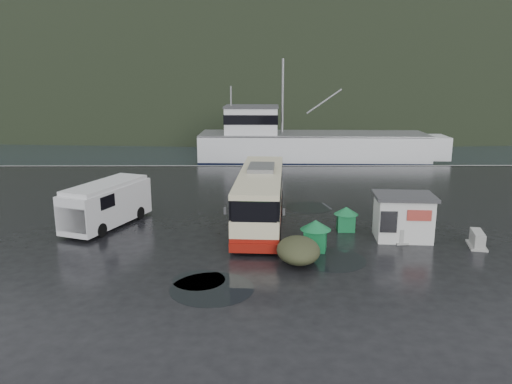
{
  "coord_description": "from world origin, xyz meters",
  "views": [
    {
      "loc": [
        0.08,
        -25.18,
        8.27
      ],
      "look_at": [
        0.28,
        2.46,
        1.7
      ],
      "focal_mm": 35.0,
      "sensor_mm": 36.0,
      "label": 1
    }
  ],
  "objects_px": {
    "coach_bus": "(260,222)",
    "jersey_barrier_b": "(476,247)",
    "waste_bin_left": "(345,230)",
    "waste_bin_right": "(315,250)",
    "dome_tent": "(298,261)",
    "white_van": "(108,226)",
    "ticket_kiosk": "(402,239)",
    "fishing_trawler": "(312,153)",
    "jersey_barrier_a": "(399,240)"
  },
  "relations": [
    {
      "from": "waste_bin_left",
      "to": "jersey_barrier_b",
      "type": "relative_size",
      "value": 0.85
    },
    {
      "from": "coach_bus",
      "to": "waste_bin_right",
      "type": "height_order",
      "value": "coach_bus"
    },
    {
      "from": "dome_tent",
      "to": "jersey_barrier_b",
      "type": "height_order",
      "value": "dome_tent"
    },
    {
      "from": "coach_bus",
      "to": "jersey_barrier_a",
      "type": "bearing_deg",
      "value": -20.44
    },
    {
      "from": "ticket_kiosk",
      "to": "fishing_trawler",
      "type": "relative_size",
      "value": 0.11
    },
    {
      "from": "waste_bin_left",
      "to": "ticket_kiosk",
      "type": "bearing_deg",
      "value": -28.05
    },
    {
      "from": "jersey_barrier_a",
      "to": "waste_bin_left",
      "type": "bearing_deg",
      "value": 145.6
    },
    {
      "from": "waste_bin_right",
      "to": "dome_tent",
      "type": "distance_m",
      "value": 1.79
    },
    {
      "from": "coach_bus",
      "to": "waste_bin_right",
      "type": "distance_m",
      "value": 5.27
    },
    {
      "from": "white_van",
      "to": "ticket_kiosk",
      "type": "distance_m",
      "value": 15.92
    },
    {
      "from": "dome_tent",
      "to": "ticket_kiosk",
      "type": "distance_m",
      "value": 6.46
    },
    {
      "from": "coach_bus",
      "to": "waste_bin_left",
      "type": "distance_m",
      "value": 4.84
    },
    {
      "from": "white_van",
      "to": "ticket_kiosk",
      "type": "height_order",
      "value": "white_van"
    },
    {
      "from": "coach_bus",
      "to": "ticket_kiosk",
      "type": "distance_m",
      "value": 7.81
    },
    {
      "from": "white_van",
      "to": "coach_bus",
      "type": "bearing_deg",
      "value": 25.47
    },
    {
      "from": "jersey_barrier_b",
      "to": "fishing_trawler",
      "type": "distance_m",
      "value": 30.29
    },
    {
      "from": "white_van",
      "to": "jersey_barrier_b",
      "type": "relative_size",
      "value": 3.83
    },
    {
      "from": "coach_bus",
      "to": "fishing_trawler",
      "type": "xyz_separation_m",
      "value": [
        6.0,
        25.74,
        0.0
      ]
    },
    {
      "from": "dome_tent",
      "to": "fishing_trawler",
      "type": "relative_size",
      "value": 0.1
    },
    {
      "from": "waste_bin_right",
      "to": "jersey_barrier_a",
      "type": "xyz_separation_m",
      "value": [
        4.45,
        1.41,
        0.0
      ]
    },
    {
      "from": "waste_bin_right",
      "to": "ticket_kiosk",
      "type": "height_order",
      "value": "ticket_kiosk"
    },
    {
      "from": "coach_bus",
      "to": "jersey_barrier_b",
      "type": "distance_m",
      "value": 11.36
    },
    {
      "from": "waste_bin_left",
      "to": "dome_tent",
      "type": "xyz_separation_m",
      "value": [
        -2.98,
        -4.58,
        0.0
      ]
    },
    {
      "from": "waste_bin_left",
      "to": "waste_bin_right",
      "type": "relative_size",
      "value": 0.88
    },
    {
      "from": "waste_bin_right",
      "to": "fishing_trawler",
      "type": "relative_size",
      "value": 0.05
    },
    {
      "from": "coach_bus",
      "to": "white_van",
      "type": "height_order",
      "value": "coach_bus"
    },
    {
      "from": "dome_tent",
      "to": "ticket_kiosk",
      "type": "height_order",
      "value": "ticket_kiosk"
    },
    {
      "from": "jersey_barrier_a",
      "to": "fishing_trawler",
      "type": "bearing_deg",
      "value": 91.99
    },
    {
      "from": "fishing_trawler",
      "to": "waste_bin_left",
      "type": "bearing_deg",
      "value": -90.77
    },
    {
      "from": "jersey_barrier_b",
      "to": "fishing_trawler",
      "type": "height_order",
      "value": "fishing_trawler"
    },
    {
      "from": "waste_bin_right",
      "to": "jersey_barrier_b",
      "type": "height_order",
      "value": "waste_bin_right"
    },
    {
      "from": "white_van",
      "to": "dome_tent",
      "type": "height_order",
      "value": "white_van"
    },
    {
      "from": "white_van",
      "to": "waste_bin_right",
      "type": "xyz_separation_m",
      "value": [
        11.07,
        -3.99,
        0.0
      ]
    },
    {
      "from": "dome_tent",
      "to": "coach_bus",
      "type": "bearing_deg",
      "value": 104.73
    },
    {
      "from": "jersey_barrier_a",
      "to": "jersey_barrier_b",
      "type": "relative_size",
      "value": 1.01
    },
    {
      "from": "waste_bin_right",
      "to": "dome_tent",
      "type": "height_order",
      "value": "waste_bin_right"
    },
    {
      "from": "coach_bus",
      "to": "jersey_barrier_b",
      "type": "bearing_deg",
      "value": -17.65
    },
    {
      "from": "white_van",
      "to": "jersey_barrier_a",
      "type": "relative_size",
      "value": 3.79
    },
    {
      "from": "waste_bin_left",
      "to": "dome_tent",
      "type": "distance_m",
      "value": 5.47
    },
    {
      "from": "dome_tent",
      "to": "fishing_trawler",
      "type": "xyz_separation_m",
      "value": [
        4.39,
        31.86,
        0.0
      ]
    },
    {
      "from": "coach_bus",
      "to": "jersey_barrier_a",
      "type": "height_order",
      "value": "coach_bus"
    },
    {
      "from": "waste_bin_left",
      "to": "jersey_barrier_a",
      "type": "relative_size",
      "value": 0.84
    },
    {
      "from": "waste_bin_left",
      "to": "jersey_barrier_b",
      "type": "xyz_separation_m",
      "value": [
        5.97,
        -2.67,
        0.0
      ]
    },
    {
      "from": "jersey_barrier_b",
      "to": "fishing_trawler",
      "type": "xyz_separation_m",
      "value": [
        -4.56,
        29.95,
        0.0
      ]
    },
    {
      "from": "coach_bus",
      "to": "white_van",
      "type": "bearing_deg",
      "value": -171.85
    },
    {
      "from": "ticket_kiosk",
      "to": "jersey_barrier_b",
      "type": "bearing_deg",
      "value": -16.04
    },
    {
      "from": "waste_bin_left",
      "to": "dome_tent",
      "type": "bearing_deg",
      "value": -123.04
    },
    {
      "from": "waste_bin_right",
      "to": "jersey_barrier_a",
      "type": "bearing_deg",
      "value": 17.57
    },
    {
      "from": "waste_bin_right",
      "to": "fishing_trawler",
      "type": "xyz_separation_m",
      "value": [
        3.44,
        30.35,
        0.0
      ]
    },
    {
      "from": "waste_bin_right",
      "to": "fishing_trawler",
      "type": "height_order",
      "value": "fishing_trawler"
    }
  ]
}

